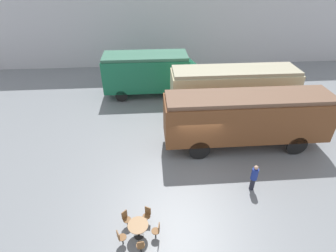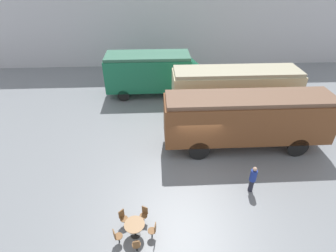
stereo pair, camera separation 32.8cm
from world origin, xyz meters
The scene contains 12 objects.
ground_plane centered at (0.00, 0.00, 0.00)m, with size 80.00×80.00×0.00m, color gray.
backdrop_wall centered at (0.00, 15.91, 4.50)m, with size 44.00×0.15×9.00m.
streamlined_locomotive centered at (-2.32, 8.84, 2.06)m, with size 8.64×2.81×3.56m.
passenger_coach_vintage centered at (3.30, 4.58, 2.23)m, with size 8.92×2.43×3.75m.
passenger_coach_wooden centered at (3.08, 0.83, 2.18)m, with size 9.99×2.42×3.59m.
cafe_table_near centered at (-3.44, -5.26, 0.60)m, with size 0.89×0.89×0.75m.
cafe_chair_0 centered at (-4.01, -4.67, 0.51)m, with size 0.40×0.40×0.87m.
cafe_chair_1 centered at (-4.18, -5.61, 0.51)m, with size 0.40×0.38×0.87m.
cafe_chair_2 centered at (-3.33, -6.07, 0.51)m, with size 0.36×0.37×0.87m.
cafe_chair_3 centered at (-2.64, -5.40, 0.51)m, with size 0.38×0.36×0.87m.
cafe_chair_4 centered at (-3.05, -4.54, 0.51)m, with size 0.39×0.40×0.87m.
visitor_person centered at (2.42, -2.94, 0.86)m, with size 0.34×0.34×1.60m.
Camera 1 is at (-2.70, -12.33, 10.35)m, focal length 28.00 mm.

